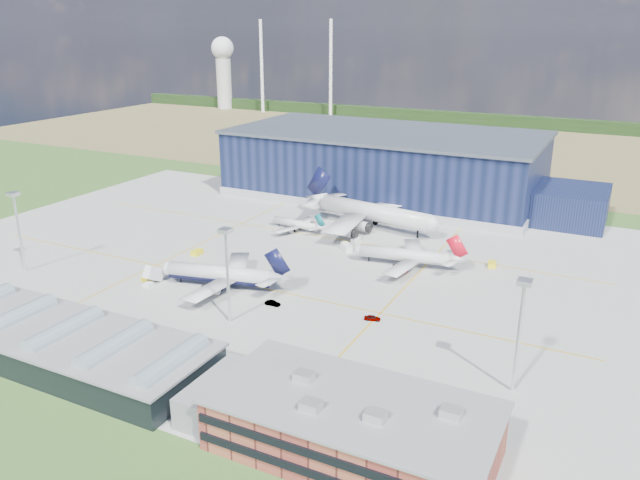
{
  "coord_description": "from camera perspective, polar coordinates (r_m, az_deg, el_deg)",
  "views": [
    {
      "loc": [
        88.92,
        -138.41,
        66.17
      ],
      "look_at": [
        11.27,
        14.33,
        6.79
      ],
      "focal_mm": 35.0,
      "sensor_mm": 36.0,
      "label": 1
    }
  ],
  "objects": [
    {
      "name": "airliner_red",
      "position": [
        179.92,
        7.75,
        -0.79
      ],
      "size": [
        37.64,
        37.02,
        10.9
      ],
      "primitive_type": null,
      "rotation": [
        0.0,
        0.0,
        3.28
      ],
      "color": "silver",
      "rests_on": "ground"
    },
    {
      "name": "gse_van_b",
      "position": [
        192.43,
        2.43,
        -0.67
      ],
      "size": [
        4.94,
        4.89,
        2.18
      ],
      "primitive_type": "cube",
      "rotation": [
        0.0,
        0.0,
        0.8
      ],
      "color": "silver",
      "rests_on": "ground"
    },
    {
      "name": "ops_building",
      "position": [
        105.19,
        3.02,
        -16.61
      ],
      "size": [
        46.0,
        23.0,
        10.9
      ],
      "color": "maroon",
      "rests_on": "ground"
    },
    {
      "name": "car_b",
      "position": [
        155.95,
        -4.36,
        -5.79
      ],
      "size": [
        4.02,
        1.57,
        1.3
      ],
      "primitive_type": "imported",
      "rotation": [
        0.0,
        0.0,
        1.62
      ],
      "color": "#99999E",
      "rests_on": "ground"
    },
    {
      "name": "gse_tug_a",
      "position": [
        192.59,
        -11.18,
        -1.12
      ],
      "size": [
        2.37,
        3.77,
        1.55
      ],
      "primitive_type": "cube",
      "rotation": [
        0.0,
        0.0,
        0.03
      ],
      "color": "yellow",
      "rests_on": "ground"
    },
    {
      "name": "ground",
      "position": [
        177.32,
        -5.36,
        -2.89
      ],
      "size": [
        600.0,
        600.0,
        0.0
      ],
      "primitive_type": "plane",
      "color": "#29531F",
      "rests_on": "ground"
    },
    {
      "name": "airliner_regional",
      "position": [
        210.77,
        -2.26,
        1.85
      ],
      "size": [
        25.04,
        24.61,
        7.35
      ],
      "primitive_type": null,
      "rotation": [
        0.0,
        0.0,
        3.02
      ],
      "color": "silver",
      "rests_on": "ground"
    },
    {
      "name": "light_mast_west",
      "position": [
        191.06,
        -25.97,
        1.74
      ],
      "size": [
        2.6,
        2.6,
        23.0
      ],
      "color": "silver",
      "rests_on": "ground"
    },
    {
      "name": "light_mast_center",
      "position": [
        143.37,
        -8.52,
        -1.83
      ],
      "size": [
        2.6,
        2.6,
        23.0
      ],
      "color": "silver",
      "rests_on": "ground"
    },
    {
      "name": "gse_tug_b",
      "position": [
        176.8,
        -15.5,
        -3.36
      ],
      "size": [
        2.28,
        3.27,
        1.37
      ],
      "primitive_type": "cube",
      "rotation": [
        0.0,
        0.0,
        0.05
      ],
      "color": "yellow",
      "rests_on": "ground"
    },
    {
      "name": "gse_van_c",
      "position": [
        134.13,
        -9.86,
        -10.15
      ],
      "size": [
        5.66,
        3.99,
        2.47
      ],
      "primitive_type": "cube",
      "rotation": [
        0.0,
        0.0,
        1.9
      ],
      "color": "silver",
      "rests_on": "ground"
    },
    {
      "name": "apron",
      "position": [
        185.22,
        -3.72,
        -1.85
      ],
      "size": [
        220.0,
        160.0,
        0.08
      ],
      "color": "gray",
      "rests_on": "ground"
    },
    {
      "name": "hangar",
      "position": [
        254.52,
        6.57,
        6.61
      ],
      "size": [
        145.0,
        62.0,
        26.1
      ],
      "color": "black",
      "rests_on": "ground"
    },
    {
      "name": "treeline",
      "position": [
        451.64,
        15.6,
        10.51
      ],
      "size": [
        600.0,
        8.0,
        8.0
      ],
      "primitive_type": "cube",
      "color": "black",
      "rests_on": "ground"
    },
    {
      "name": "car_a",
      "position": [
        148.63,
        4.81,
        -7.11
      ],
      "size": [
        4.16,
        2.56,
        1.32
      ],
      "primitive_type": "imported",
      "rotation": [
        0.0,
        0.0,
        1.85
      ],
      "color": "#99999E",
      "rests_on": "ground"
    },
    {
      "name": "gse_cart_a",
      "position": [
        200.2,
        3.29,
        -0.0
      ],
      "size": [
        2.19,
        3.28,
        1.42
      ],
      "primitive_type": "cube",
      "rotation": [
        0.0,
        0.0,
        -0.0
      ],
      "color": "silver",
      "rests_on": "ground"
    },
    {
      "name": "glass_concourse",
      "position": [
        138.37,
        -21.23,
        -9.15
      ],
      "size": [
        78.0,
        23.0,
        8.6
      ],
      "color": "black",
      "rests_on": "ground"
    },
    {
      "name": "horizon_dressing",
      "position": [
        516.59,
        -6.19,
        15.46
      ],
      "size": [
        440.2,
        18.0,
        70.0
      ],
      "color": "white",
      "rests_on": "ground"
    },
    {
      "name": "light_mast_east",
      "position": [
        120.5,
        17.87,
        -6.78
      ],
      "size": [
        2.6,
        2.6,
        23.0
      ],
      "color": "silver",
      "rests_on": "ground"
    },
    {
      "name": "gse_tug_c",
      "position": [
        186.19,
        15.45,
        -2.17
      ],
      "size": [
        2.91,
        3.92,
        1.54
      ],
      "primitive_type": "cube",
      "rotation": [
        0.0,
        0.0,
        0.22
      ],
      "color": "yellow",
      "rests_on": "ground"
    },
    {
      "name": "airstair",
      "position": [
        174.08,
        -14.95,
        -3.29
      ],
      "size": [
        2.43,
        5.54,
        3.49
      ],
      "primitive_type": "cube",
      "rotation": [
        0.0,
        0.0,
        -0.05
      ],
      "color": "silver",
      "rests_on": "ground"
    },
    {
      "name": "airliner_navy",
      "position": [
        166.32,
        -9.2,
        -2.35
      ],
      "size": [
        43.69,
        43.07,
        12.01
      ],
      "primitive_type": null,
      "rotation": [
        0.0,
        0.0,
        3.36
      ],
      "color": "silver",
      "rests_on": "ground"
    },
    {
      "name": "airliner_widebody",
      "position": [
        211.91,
        4.98,
        3.35
      ],
      "size": [
        63.24,
        62.3,
        17.74
      ],
      "primitive_type": null,
      "rotation": [
        0.0,
        0.0,
        -0.18
      ],
      "color": "silver",
      "rests_on": "ground"
    },
    {
      "name": "farmland",
      "position": [
        375.16,
        12.95,
        8.47
      ],
      "size": [
        600.0,
        220.0,
        0.01
      ],
      "primitive_type": "cube",
      "color": "olive",
      "rests_on": "ground"
    }
  ]
}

